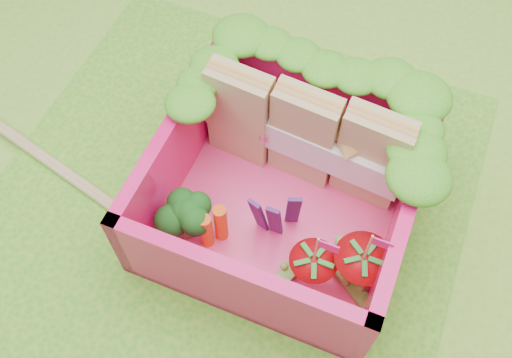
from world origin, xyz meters
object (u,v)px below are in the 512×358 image
at_px(sandwich_stack, 305,136).
at_px(broccoli, 183,215).
at_px(strawberry_left, 312,269).
at_px(bento_box, 284,186).
at_px(strawberry_right, 359,269).
at_px(chopsticks, 73,178).

height_order(sandwich_stack, broccoli, sandwich_stack).
bearing_deg(strawberry_left, bento_box, 129.53).
relative_size(sandwich_stack, strawberry_right, 2.17).
distance_m(strawberry_left, strawberry_right, 0.23).
bearing_deg(bento_box, sandwich_stack, 88.96).
bearing_deg(broccoli, bento_box, 37.05).
distance_m(sandwich_stack, chopsticks, 1.36).
height_order(strawberry_left, chopsticks, strawberry_left).
bearing_deg(chopsticks, bento_box, 12.58).
xyz_separation_m(sandwich_stack, broccoli, (-0.44, -0.61, -0.14)).
relative_size(bento_box, strawberry_left, 2.70).
bearing_deg(sandwich_stack, strawberry_left, -66.25).
distance_m(bento_box, sandwich_stack, 0.30).
relative_size(strawberry_left, strawberry_right, 0.92).
bearing_deg(broccoli, strawberry_left, -1.27).
relative_size(strawberry_left, chopsticks, 0.24).
distance_m(broccoli, strawberry_right, 0.93).
bearing_deg(bento_box, chopsticks, -167.42).
xyz_separation_m(sandwich_stack, chopsticks, (-1.20, -0.55, -0.34)).
bearing_deg(chopsticks, strawberry_left, -2.92).
height_order(bento_box, chopsticks, bento_box).
height_order(strawberry_left, strawberry_right, strawberry_right).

